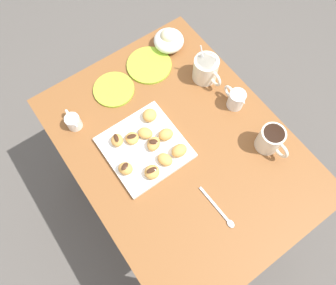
{
  "coord_description": "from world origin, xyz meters",
  "views": [
    {
      "loc": [
        0.33,
        -0.29,
        1.73
      ],
      "look_at": [
        -0.02,
        -0.03,
        0.72
      ],
      "focal_mm": 34.13,
      "sensor_mm": 36.0,
      "label": 1
    }
  ],
  "objects": [
    {
      "name": "ground_plane",
      "position": [
        0.0,
        0.0,
        0.0
      ],
      "size": [
        8.0,
        8.0,
        0.0
      ],
      "primitive_type": "plane",
      "color": "#514C47"
    },
    {
      "name": "dining_table",
      "position": [
        0.0,
        0.0,
        0.56
      ],
      "size": [
        0.96,
        0.72,
        0.7
      ],
      "color": "brown",
      "rests_on": "ground_plane"
    },
    {
      "name": "pastry_plate_square",
      "position": [
        -0.06,
        -0.11,
        0.71
      ],
      "size": [
        0.26,
        0.26,
        0.02
      ],
      "primitive_type": "cube",
      "color": "silver",
      "rests_on": "dining_table"
    },
    {
      "name": "coffee_mug_cream_left",
      "position": [
        -0.17,
        0.25,
        0.76
      ],
      "size": [
        0.13,
        0.09,
        0.15
      ],
      "color": "silver",
      "rests_on": "dining_table"
    },
    {
      "name": "coffee_mug_cream_right",
      "position": [
        0.18,
        0.25,
        0.76
      ],
      "size": [
        0.12,
        0.08,
        0.1
      ],
      "color": "silver",
      "rests_on": "dining_table"
    },
    {
      "name": "cream_pitcher_white",
      "position": [
        -0.01,
        0.26,
        0.74
      ],
      "size": [
        0.1,
        0.06,
        0.07
      ],
      "color": "silver",
      "rests_on": "dining_table"
    },
    {
      "name": "ice_cream_bowl",
      "position": [
        -0.38,
        0.22,
        0.74
      ],
      "size": [
        0.12,
        0.12,
        0.09
      ],
      "color": "silver",
      "rests_on": "dining_table"
    },
    {
      "name": "chocolate_sauce_pitcher",
      "position": [
        -0.28,
        -0.26,
        0.73
      ],
      "size": [
        0.09,
        0.05,
        0.06
      ],
      "color": "silver",
      "rests_on": "dining_table"
    },
    {
      "name": "saucer_lime_left",
      "position": [
        -0.33,
        -0.07,
        0.71
      ],
      "size": [
        0.15,
        0.15,
        0.01
      ],
      "primitive_type": "cylinder",
      "color": "#9EC633",
      "rests_on": "dining_table"
    },
    {
      "name": "saucer_lime_right",
      "position": [
        -0.34,
        0.1,
        0.71
      ],
      "size": [
        0.18,
        0.18,
        0.01
      ],
      "primitive_type": "cylinder",
      "color": "#9EC633",
      "rests_on": "dining_table"
    },
    {
      "name": "loose_spoon_near_saucer",
      "position": [
        0.27,
        -0.03,
        0.71
      ],
      "size": [
        0.16,
        0.02,
        0.01
      ],
      "color": "silver",
      "rests_on": "dining_table"
    },
    {
      "name": "beignet_0",
      "position": [
        -0.14,
        -0.03,
        0.74
      ],
      "size": [
        0.06,
        0.06,
        0.04
      ],
      "primitive_type": "ellipsoid",
      "rotation": [
        0.0,
        0.0,
        4.89
      ],
      "color": "#D19347",
      "rests_on": "pastry_plate_square"
    },
    {
      "name": "beignet_1",
      "position": [
        -0.13,
        -0.17,
        0.74
      ],
      "size": [
        0.06,
        0.06,
        0.04
      ],
      "primitive_type": "ellipsoid",
      "rotation": [
        0.0,
        0.0,
        2.69
      ],
      "color": "#D19347",
      "rests_on": "pastry_plate_square"
    },
    {
      "name": "chocolate_drizzle_1",
      "position": [
        -0.13,
        -0.17,
        0.76
      ],
      "size": [
        0.03,
        0.02,
        0.0
      ],
      "primitive_type": "ellipsoid",
      "rotation": [
        0.0,
        0.0,
        2.92
      ],
      "color": "#381E11",
      "rests_on": "beignet_1"
    },
    {
      "name": "beignet_2",
      "position": [
        -0.05,
        -0.02,
        0.74
      ],
      "size": [
        0.05,
        0.06,
        0.04
      ],
      "primitive_type": "ellipsoid",
      "rotation": [
        0.0,
        0.0,
        1.34
      ],
      "color": "#D19347",
      "rests_on": "pastry_plate_square"
    },
    {
      "name": "beignet_3",
      "position": [
        -0.11,
        -0.13,
        0.73
      ],
      "size": [
        0.07,
        0.07,
        0.03
      ],
      "primitive_type": "ellipsoid",
      "rotation": [
        0.0,
        0.0,
        4.04
      ],
      "color": "#D19347",
      "rests_on": "pastry_plate_square"
    },
    {
      "name": "chocolate_drizzle_3",
      "position": [
        -0.11,
        -0.13,
        0.75
      ],
      "size": [
        0.03,
        0.04,
        0.0
      ],
      "primitive_type": "ellipsoid",
      "rotation": [
        0.0,
        0.0,
        4.33
      ],
      "color": "#381E11",
      "rests_on": "beignet_3"
    },
    {
      "name": "beignet_4",
      "position": [
        -0.09,
        -0.08,
        0.73
      ],
      "size": [
        0.07,
        0.06,
        0.03
      ],
      "primitive_type": "ellipsoid",
      "rotation": [
        0.0,
        0.0,
        2.13
      ],
      "color": "#D19347",
      "rests_on": "pastry_plate_square"
    },
    {
      "name": "beignet_5",
      "position": [
        -0.02,
        -0.2,
        0.74
      ],
      "size": [
        0.06,
        0.06,
        0.04
      ],
      "primitive_type": "ellipsoid",
      "rotation": [
        0.0,
        0.0,
        5.37
      ],
      "color": "#D19347",
      "rests_on": "pastry_plate_square"
    },
    {
      "name": "chocolate_drizzle_5",
      "position": [
        -0.02,
        -0.2,
        0.76
      ],
      "size": [
        0.03,
        0.03,
        0.0
      ],
      "primitive_type": "ellipsoid",
      "rotation": [
        0.0,
        0.0,
        5.11
      ],
      "color": "#381E11",
      "rests_on": "beignet_5"
    },
    {
      "name": "beignet_6",
      "position": [
        0.02,
        -0.08,
        0.74
      ],
      "size": [
        0.07,
        0.06,
        0.03
      ],
      "primitive_type": "ellipsoid",
      "rotation": [
        0.0,
        0.0,
        0.36
      ],
      "color": "#D19347",
      "rests_on": "pastry_plate_square"
    },
    {
      "name": "beignet_7",
      "position": [
        -0.04,
        -0.08,
        0.74
      ],
      "size": [
        0.06,
        0.07,
        0.03
      ],
      "primitive_type": "ellipsoid",
      "rotation": [
        0.0,
        0.0,
        3.66
      ],
      "color": "#D19347",
      "rests_on": "pastry_plate_square"
    },
    {
      "name": "chocolate_drizzle_7",
      "position": [
        -0.04,
        -0.08,
        0.75
      ],
      "size": [
        0.03,
        0.03,
        0.0
      ],
      "primitive_type": "ellipsoid",
      "rotation": [
        0.0,
        0.0,
        4.07
      ],
      "color": "#381E11",
      "rests_on": "beignet_7"
    },
    {
      "name": "beignet_8",
      "position": [
        0.03,
        -0.02,
        0.74
      ],
      "size": [
        0.04,
        0.06,
        0.04
      ],
      "primitive_type": "ellipsoid",
      "rotation": [
        0.0,
        0.0,
        6.27
      ],
      "color": "#D19347",
      "rests_on": "pastry_plate_square"
    },
    {
      "name": "beignet_9",
      "position": [
        0.04,
        -0.14,
        0.74
      ],
      "size": [
        0.06,
        0.06,
        0.04
      ],
      "primitive_type": "ellipsoid",
      "rotation": [
        0.0,
        0.0,
        4.92
      ],
      "color": "#D19347",
      "rests_on": "pastry_plate_square"
    },
    {
      "name": "chocolate_drizzle_9",
      "position": [
        0.04,
        -0.14,
        0.76
      ],
      "size": [
        0.02,
        0.04,
        0.0
      ],
      "primitive_type": "ellipsoid",
      "rotation": [
        0.0,
        0.0,
        4.56
      ],
      "color": "#381E11",
      "rests_on": "beignet_9"
    }
  ]
}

